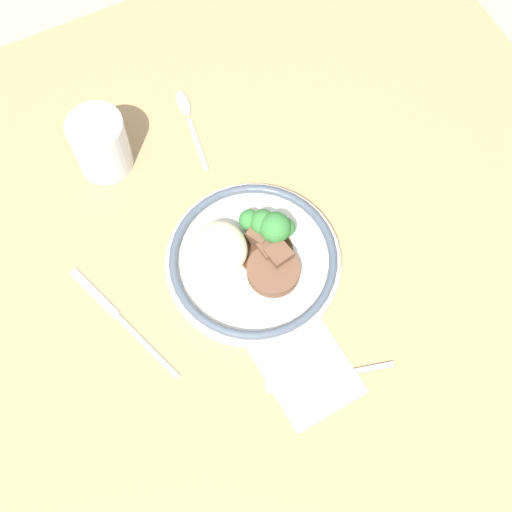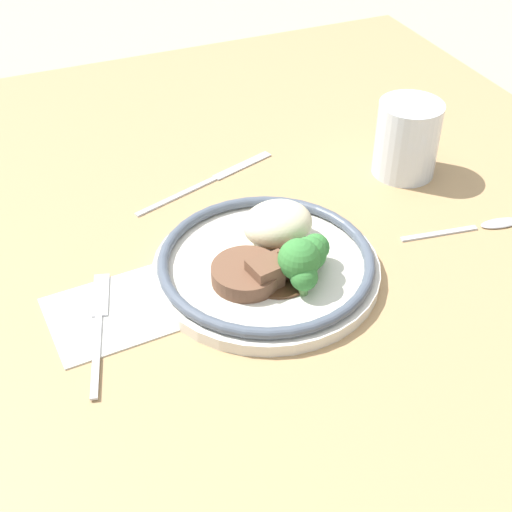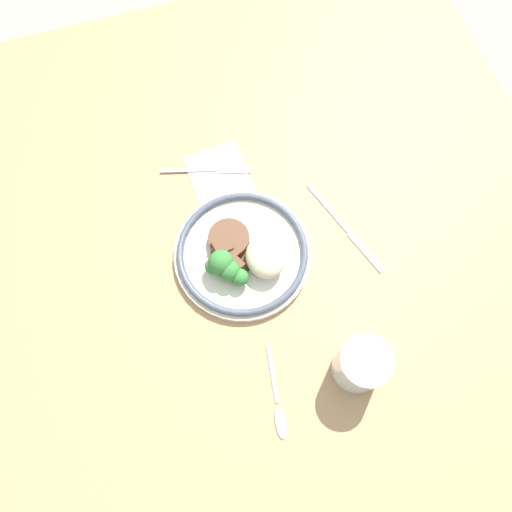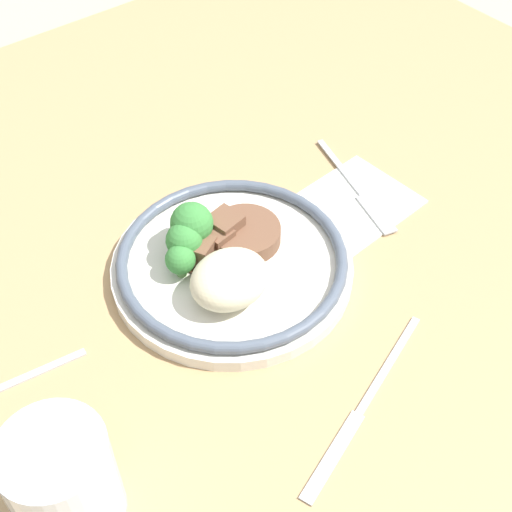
# 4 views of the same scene
# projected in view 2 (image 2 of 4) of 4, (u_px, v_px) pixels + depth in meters

# --- Properties ---
(ground_plane) EXTENTS (8.00, 8.00, 0.00)m
(ground_plane) POSITION_uv_depth(u_px,v_px,m) (215.00, 295.00, 0.80)
(ground_plane) COLOR tan
(dining_table) EXTENTS (1.14, 1.16, 0.04)m
(dining_table) POSITION_uv_depth(u_px,v_px,m) (215.00, 281.00, 0.79)
(dining_table) COLOR tan
(dining_table) RESTS_ON ground
(napkin) EXTENTS (0.13, 0.12, 0.00)m
(napkin) POSITION_uv_depth(u_px,v_px,m) (113.00, 313.00, 0.72)
(napkin) COLOR silver
(napkin) RESTS_ON dining_table
(plate) EXTENTS (0.24, 0.24, 0.07)m
(plate) POSITION_uv_depth(u_px,v_px,m) (270.00, 260.00, 0.75)
(plate) COLOR silver
(plate) RESTS_ON dining_table
(juice_glass) EXTENTS (0.08, 0.08, 0.10)m
(juice_glass) POSITION_uv_depth(u_px,v_px,m) (407.00, 141.00, 0.90)
(juice_glass) COLOR orange
(juice_glass) RESTS_ON dining_table
(fork) EXTENTS (0.06, 0.17, 0.00)m
(fork) POSITION_uv_depth(u_px,v_px,m) (99.00, 317.00, 0.71)
(fork) COLOR #B7B7BC
(fork) RESTS_ON napkin
(knife) EXTENTS (0.21, 0.08, 0.00)m
(knife) POSITION_uv_depth(u_px,v_px,m) (212.00, 180.00, 0.91)
(knife) COLOR #B7B7BC
(knife) RESTS_ON dining_table
(spoon) EXTENTS (0.15, 0.03, 0.01)m
(spoon) POSITION_uv_depth(u_px,v_px,m) (485.00, 226.00, 0.83)
(spoon) COLOR #B7B7BC
(spoon) RESTS_ON dining_table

